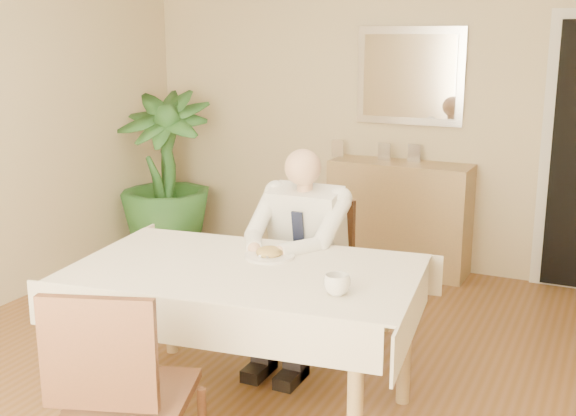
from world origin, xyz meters
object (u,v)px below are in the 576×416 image
at_px(potted_palm, 165,175).
at_px(dining_table, 246,283).
at_px(seated_man, 296,247).
at_px(coffee_mug, 337,285).
at_px(chair_near, 121,387).
at_px(chair_far, 315,264).
at_px(sideboard, 399,217).

bearing_deg(potted_palm, dining_table, -47.03).
bearing_deg(seated_man, coffee_mug, -54.11).
relative_size(chair_near, coffee_mug, 8.04).
xyz_separation_m(dining_table, chair_near, (-0.05, -0.94, -0.13)).
xyz_separation_m(chair_far, potted_palm, (-1.88, 1.14, 0.19)).
distance_m(chair_far, potted_palm, 2.21).
distance_m(chair_far, seated_man, 0.34).
bearing_deg(sideboard, dining_table, -90.37).
bearing_deg(potted_palm, sideboard, 12.28).
distance_m(chair_far, coffee_mug, 1.22).
bearing_deg(chair_near, coffee_mug, 33.29).
height_order(seated_man, potted_palm, potted_palm).
distance_m(chair_near, coffee_mug, 1.01).
height_order(dining_table, sideboard, sideboard).
bearing_deg(dining_table, chair_near, -100.03).
xyz_separation_m(chair_far, coffee_mug, (0.55, -1.05, 0.29)).
height_order(dining_table, potted_palm, potted_palm).
bearing_deg(chair_far, sideboard, 92.95).
relative_size(seated_man, sideboard, 1.12).
relative_size(chair_far, potted_palm, 0.65).
relative_size(chair_near, potted_palm, 0.68).
distance_m(chair_near, sideboard, 3.39).
height_order(coffee_mug, potted_palm, potted_palm).
relative_size(dining_table, chair_near, 1.93).
height_order(dining_table, chair_near, chair_near).
relative_size(dining_table, seated_man, 1.47).
bearing_deg(coffee_mug, chair_near, -127.75).
height_order(seated_man, sideboard, seated_man).
relative_size(coffee_mug, sideboard, 0.11).
height_order(chair_near, sideboard, chair_near).
height_order(chair_near, seated_man, seated_man).
xyz_separation_m(chair_near, coffee_mug, (0.60, 0.78, 0.26)).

